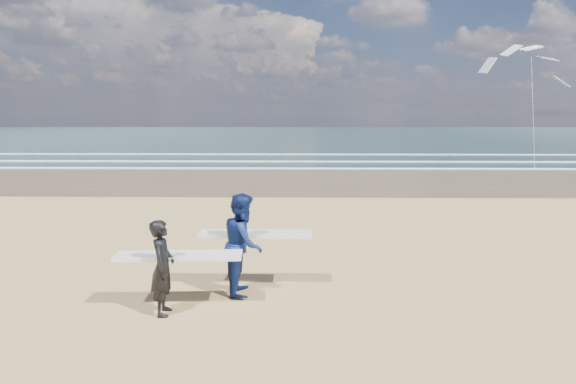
{
  "coord_description": "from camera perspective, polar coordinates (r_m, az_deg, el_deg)",
  "views": [
    {
      "loc": [
        2.94,
        -8.67,
        3.39
      ],
      "look_at": [
        2.64,
        6.0,
        1.14
      ],
      "focal_mm": 32.0,
      "sensor_mm": 36.0,
      "label": 1
    }
  ],
  "objects": [
    {
      "name": "kite_1",
      "position": [
        37.62,
        25.51,
        10.38
      ],
      "size": [
        6.01,
        4.76,
        8.92
      ],
      "color": "slate",
      "rests_on": "ground"
    },
    {
      "name": "foam_breakers",
      "position": [
        40.67,
        26.02,
        3.11
      ],
      "size": [
        220.0,
        11.7,
        0.05
      ],
      "color": "white",
      "rests_on": "ground"
    },
    {
      "name": "surfer_near",
      "position": [
        9.04,
        -13.46,
        -7.94
      ],
      "size": [
        2.23,
        0.99,
        1.64
      ],
      "color": "black",
      "rests_on": "ground"
    },
    {
      "name": "ocean",
      "position": [
        82.52,
        13.19,
        6.13
      ],
      "size": [
        220.0,
        100.0,
        0.02
      ],
      "primitive_type": "cube",
      "color": "#173134",
      "rests_on": "ground"
    },
    {
      "name": "surfer_far",
      "position": [
        9.78,
        -4.9,
        -5.68
      ],
      "size": [
        2.21,
        1.11,
        1.92
      ],
      "color": "#0D1C4C",
      "rests_on": "ground"
    }
  ]
}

